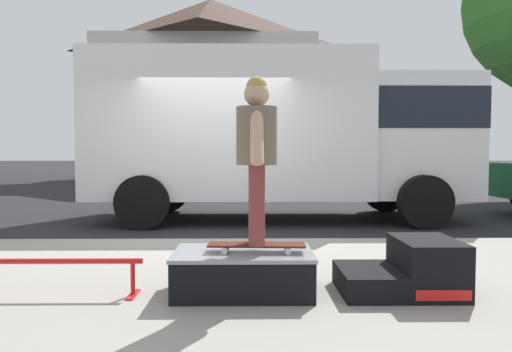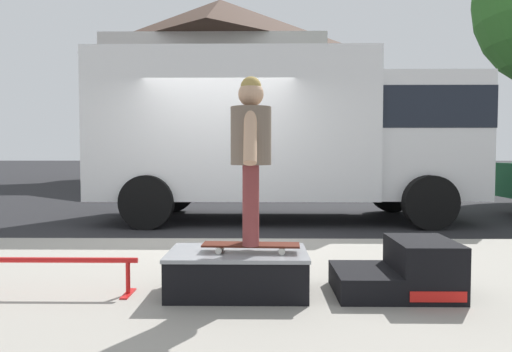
{
  "view_description": "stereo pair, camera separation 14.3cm",
  "coord_description": "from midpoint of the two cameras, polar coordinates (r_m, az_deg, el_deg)",
  "views": [
    {
      "loc": [
        0.58,
        -6.81,
        1.27
      ],
      "look_at": [
        0.65,
        -1.25,
        1.0
      ],
      "focal_mm": 33.35,
      "sensor_mm": 36.0,
      "label": 1
    },
    {
      "loc": [
        0.72,
        -6.81,
        1.27
      ],
      "look_at": [
        0.65,
        -1.25,
        1.0
      ],
      "focal_mm": 33.35,
      "sensor_mm": 36.0,
      "label": 2
    }
  ],
  "objects": [
    {
      "name": "house_behind",
      "position": [
        22.64,
        -5.61,
        10.33
      ],
      "size": [
        9.54,
        8.22,
        8.4
      ],
      "color": "silver",
      "rests_on": "ground"
    },
    {
      "name": "skater_kid",
      "position": [
        3.79,
        -1.01,
        3.62
      ],
      "size": [
        0.32,
        0.69,
        1.34
      ],
      "color": "brown",
      "rests_on": "skateboard"
    },
    {
      "name": "skate_box",
      "position": [
        3.95,
        -2.61,
        -11.26
      ],
      "size": [
        1.13,
        0.69,
        0.35
      ],
      "color": "black",
      "rests_on": "sidewalk_slab"
    },
    {
      "name": "ground_plane",
      "position": [
        6.96,
        -6.11,
        -7.71
      ],
      "size": [
        140.0,
        140.0,
        0.0
      ],
      "primitive_type": "plane",
      "color": "black"
    },
    {
      "name": "box_truck",
      "position": [
        9.04,
        2.59,
        5.54
      ],
      "size": [
        6.91,
        2.63,
        3.05
      ],
      "color": "white",
      "rests_on": "ground"
    },
    {
      "name": "skateboard",
      "position": [
        3.87,
        -1.0,
        -8.3
      ],
      "size": [
        0.79,
        0.24,
        0.07
      ],
      "color": "#4C1E14",
      "rests_on": "skate_box"
    },
    {
      "name": "grind_rail",
      "position": [
        4.23,
        -23.98,
        -10.05
      ],
      "size": [
        1.42,
        0.28,
        0.3
      ],
      "color": "red",
      "rests_on": "sidewalk_slab"
    },
    {
      "name": "sidewalk_slab",
      "position": [
        4.05,
        -10.24,
        -14.58
      ],
      "size": [
        50.0,
        5.0,
        0.12
      ],
      "primitive_type": "cube",
      "color": "gray",
      "rests_on": "ground"
    },
    {
      "name": "kicker_ramp",
      "position": [
        4.14,
        16.9,
        -10.8
      ],
      "size": [
        0.96,
        0.69,
        0.44
      ],
      "color": "black",
      "rests_on": "sidewalk_slab"
    }
  ]
}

